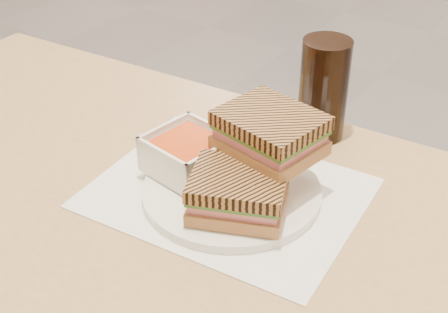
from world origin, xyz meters
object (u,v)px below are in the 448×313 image
Objects in this scene: soup_bowl at (188,155)px; panini_lower at (238,192)px; main_table at (140,254)px; cola_glass at (323,89)px; plate at (232,191)px.

panini_lower is at bearing -18.00° from soup_bowl.
panini_lower is at bearing 15.42° from main_table.
main_table is 10.42× the size of soup_bowl.
main_table is 0.39m from cola_glass.
cola_glass is (0.02, 0.23, 0.08)m from plate.
panini_lower reaches higher than main_table.
main_table is 4.85× the size of plate.
soup_bowl is at bearing -179.51° from plate.
plate is 0.24m from cola_glass.
cola_glass is at bearing 93.12° from panini_lower.
plate is 0.06m from panini_lower.
main_table is 0.18m from soup_bowl.
soup_bowl is 0.71× the size of cola_glass.
plate is 1.54× the size of cola_glass.
plate is (0.12, 0.08, 0.12)m from main_table.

